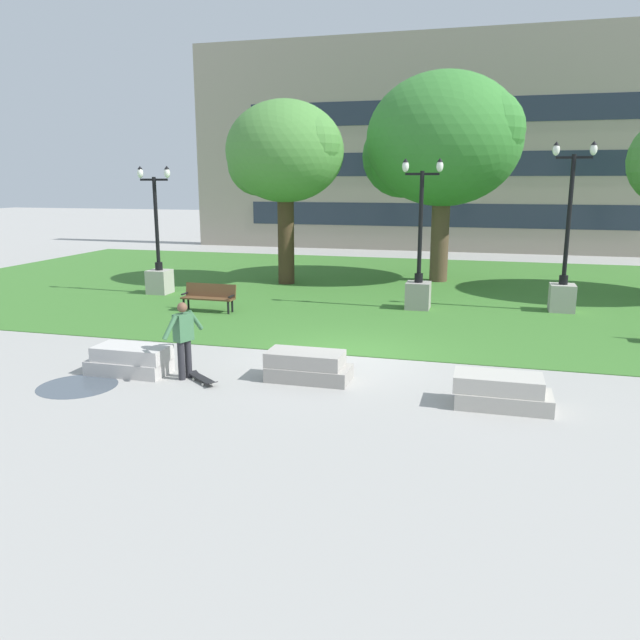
{
  "coord_description": "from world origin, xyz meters",
  "views": [
    {
      "loc": [
        3.19,
        -14.6,
        4.28
      ],
      "look_at": [
        -0.36,
        -1.4,
        1.2
      ],
      "focal_mm": 35.0,
      "sensor_mm": 36.0,
      "label": 1
    }
  ],
  "objects_px": {
    "concrete_block_left": "(307,366)",
    "lamp_post_left": "(159,268)",
    "park_bench_near_right": "(209,296)",
    "lamp_post_right": "(564,279)",
    "concrete_block_right": "(501,392)",
    "skateboard": "(203,378)",
    "concrete_block_center": "(131,360)",
    "lamp_post_center": "(419,279)",
    "person_skateboarder": "(184,336)"
  },
  "relations": [
    {
      "from": "park_bench_near_right",
      "to": "lamp_post_left",
      "type": "relative_size",
      "value": 0.38
    },
    {
      "from": "concrete_block_center",
      "to": "concrete_block_left",
      "type": "distance_m",
      "value": 4.03
    },
    {
      "from": "concrete_block_left",
      "to": "person_skateboarder",
      "type": "height_order",
      "value": "person_skateboarder"
    },
    {
      "from": "park_bench_near_right",
      "to": "lamp_post_right",
      "type": "height_order",
      "value": "lamp_post_right"
    },
    {
      "from": "person_skateboarder",
      "to": "lamp_post_right",
      "type": "distance_m",
      "value": 13.08
    },
    {
      "from": "concrete_block_right",
      "to": "lamp_post_left",
      "type": "distance_m",
      "value": 15.57
    },
    {
      "from": "concrete_block_left",
      "to": "lamp_post_right",
      "type": "bearing_deg",
      "value": 56.13
    },
    {
      "from": "concrete_block_right",
      "to": "lamp_post_center",
      "type": "relative_size",
      "value": 0.37
    },
    {
      "from": "concrete_block_left",
      "to": "concrete_block_right",
      "type": "relative_size",
      "value": 0.98
    },
    {
      "from": "lamp_post_left",
      "to": "lamp_post_right",
      "type": "distance_m",
      "value": 14.54
    },
    {
      "from": "person_skateboarder",
      "to": "lamp_post_left",
      "type": "relative_size",
      "value": 0.36
    },
    {
      "from": "skateboard",
      "to": "lamp_post_left",
      "type": "height_order",
      "value": "lamp_post_left"
    },
    {
      "from": "park_bench_near_right",
      "to": "lamp_post_center",
      "type": "xyz_separation_m",
      "value": [
        6.64,
        2.2,
        0.49
      ]
    },
    {
      "from": "lamp_post_center",
      "to": "lamp_post_right",
      "type": "bearing_deg",
      "value": 9.8
    },
    {
      "from": "concrete_block_center",
      "to": "concrete_block_left",
      "type": "bearing_deg",
      "value": 8.24
    },
    {
      "from": "concrete_block_left",
      "to": "lamp_post_center",
      "type": "relative_size",
      "value": 0.37
    },
    {
      "from": "concrete_block_center",
      "to": "concrete_block_right",
      "type": "bearing_deg",
      "value": -0.35
    },
    {
      "from": "skateboard",
      "to": "lamp_post_left",
      "type": "xyz_separation_m",
      "value": [
        -6.26,
        9.43,
        0.91
      ]
    },
    {
      "from": "concrete_block_center",
      "to": "lamp_post_right",
      "type": "relative_size",
      "value": 0.33
    },
    {
      "from": "concrete_block_left",
      "to": "lamp_post_center",
      "type": "bearing_deg",
      "value": 79.92
    },
    {
      "from": "concrete_block_center",
      "to": "park_bench_near_right",
      "type": "distance_m",
      "value": 6.81
    },
    {
      "from": "concrete_block_left",
      "to": "lamp_post_left",
      "type": "distance_m",
      "value": 12.1
    },
    {
      "from": "lamp_post_left",
      "to": "skateboard",
      "type": "bearing_deg",
      "value": -56.41
    },
    {
      "from": "person_skateboarder",
      "to": "skateboard",
      "type": "distance_m",
      "value": 1.02
    },
    {
      "from": "skateboard",
      "to": "lamp_post_center",
      "type": "distance_m",
      "value": 9.82
    },
    {
      "from": "concrete_block_left",
      "to": "person_skateboarder",
      "type": "relative_size",
      "value": 1.06
    },
    {
      "from": "concrete_block_right",
      "to": "concrete_block_left",
      "type": "bearing_deg",
      "value": 171.22
    },
    {
      "from": "person_skateboarder",
      "to": "lamp_post_center",
      "type": "relative_size",
      "value": 0.35
    },
    {
      "from": "park_bench_near_right",
      "to": "lamp_post_right",
      "type": "distance_m",
      "value": 11.7
    },
    {
      "from": "park_bench_near_right",
      "to": "lamp_post_right",
      "type": "bearing_deg",
      "value": 14.89
    },
    {
      "from": "concrete_block_right",
      "to": "skateboard",
      "type": "distance_m",
      "value": 6.2
    },
    {
      "from": "park_bench_near_right",
      "to": "concrete_block_center",
      "type": "bearing_deg",
      "value": -80.04
    },
    {
      "from": "skateboard",
      "to": "concrete_block_right",
      "type": "bearing_deg",
      "value": 1.15
    },
    {
      "from": "skateboard",
      "to": "concrete_block_left",
      "type": "bearing_deg",
      "value": 19.33
    },
    {
      "from": "concrete_block_center",
      "to": "lamp_post_left",
      "type": "height_order",
      "value": "lamp_post_left"
    },
    {
      "from": "lamp_post_left",
      "to": "lamp_post_right",
      "type": "relative_size",
      "value": 0.88
    },
    {
      "from": "skateboard",
      "to": "lamp_post_left",
      "type": "bearing_deg",
      "value": 123.59
    },
    {
      "from": "person_skateboarder",
      "to": "lamp_post_left",
      "type": "bearing_deg",
      "value": 121.92
    },
    {
      "from": "concrete_block_right",
      "to": "concrete_block_center",
      "type": "bearing_deg",
      "value": 179.65
    },
    {
      "from": "lamp_post_left",
      "to": "lamp_post_right",
      "type": "xyz_separation_m",
      "value": [
        14.53,
        0.45,
        0.12
      ]
    },
    {
      "from": "park_bench_near_right",
      "to": "lamp_post_left",
      "type": "height_order",
      "value": "lamp_post_left"
    },
    {
      "from": "concrete_block_center",
      "to": "person_skateboarder",
      "type": "distance_m",
      "value": 1.51
    },
    {
      "from": "lamp_post_left",
      "to": "park_bench_near_right",
      "type": "bearing_deg",
      "value": -38.27
    },
    {
      "from": "concrete_block_center",
      "to": "person_skateboarder",
      "type": "relative_size",
      "value": 1.07
    },
    {
      "from": "concrete_block_left",
      "to": "lamp_post_left",
      "type": "height_order",
      "value": "lamp_post_left"
    },
    {
      "from": "concrete_block_right",
      "to": "lamp_post_left",
      "type": "xyz_separation_m",
      "value": [
        -12.46,
        9.31,
        0.69
      ]
    },
    {
      "from": "person_skateboarder",
      "to": "lamp_post_right",
      "type": "height_order",
      "value": "lamp_post_right"
    },
    {
      "from": "park_bench_near_right",
      "to": "skateboard",
      "type": "bearing_deg",
      "value": -66.27
    },
    {
      "from": "concrete_block_center",
      "to": "park_bench_near_right",
      "type": "bearing_deg",
      "value": 99.96
    },
    {
      "from": "concrete_block_center",
      "to": "lamp_post_right",
      "type": "xyz_separation_m",
      "value": [
        10.11,
        9.7,
        0.81
      ]
    }
  ]
}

